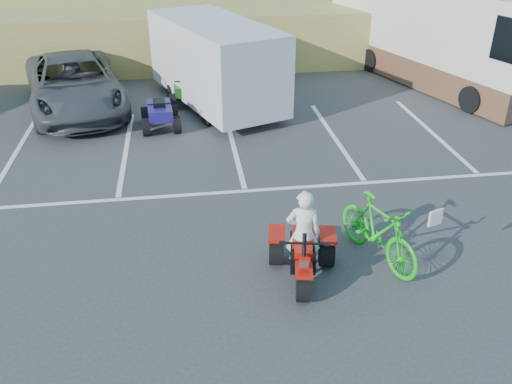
{
  "coord_description": "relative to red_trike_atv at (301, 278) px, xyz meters",
  "views": [
    {
      "loc": [
        -1.22,
        -7.8,
        5.6
      ],
      "look_at": [
        -0.03,
        0.52,
        1.0
      ],
      "focal_mm": 38.0,
      "sensor_mm": 36.0,
      "label": 1
    }
  ],
  "objects": [
    {
      "name": "quad_atv_green",
      "position": [
        -1.69,
        9.04,
        0.0
      ],
      "size": [
        1.07,
        1.39,
        0.87
      ],
      "primitive_type": null,
      "rotation": [
        0.0,
        0.0,
        0.06
      ],
      "color": "#135614",
      "rests_on": "ground"
    },
    {
      "name": "rv_motorhome",
      "position": [
        6.64,
        10.29,
        1.37
      ],
      "size": [
        4.87,
        9.02,
        3.15
      ],
      "rotation": [
        0.0,
        0.0,
        0.32
      ],
      "color": "silver",
      "rests_on": "ground"
    },
    {
      "name": "quad_atv_blue",
      "position": [
        -2.4,
        7.08,
        0.0
      ],
      "size": [
        1.11,
        1.43,
        0.89
      ],
      "primitive_type": null,
      "rotation": [
        0.0,
        0.0,
        0.07
      ],
      "color": "navy",
      "rests_on": "ground"
    },
    {
      "name": "rider",
      "position": [
        0.03,
        0.15,
        0.78
      ],
      "size": [
        0.63,
        0.48,
        1.57
      ],
      "primitive_type": "imported",
      "rotation": [
        0.0,
        0.0,
        2.95
      ],
      "color": "white",
      "rests_on": "ground"
    },
    {
      "name": "green_dirt_bike",
      "position": [
        1.39,
        0.34,
        0.59
      ],
      "size": [
        1.21,
        2.05,
        1.19
      ],
      "primitive_type": "imported",
      "rotation": [
        0.0,
        0.0,
        0.35
      ],
      "color": "#14BF19",
      "rests_on": "ground"
    },
    {
      "name": "ground",
      "position": [
        -0.56,
        0.74,
        0.0
      ],
      "size": [
        100.0,
        100.0,
        0.0
      ],
      "primitive_type": "plane",
      "color": "#353538",
      "rests_on": "ground"
    },
    {
      "name": "grass_embankment",
      "position": [
        -0.56,
        16.22,
        1.42
      ],
      "size": [
        40.0,
        8.5,
        3.1
      ],
      "color": "#9C8947",
      "rests_on": "ground"
    },
    {
      "name": "grey_pickup",
      "position": [
        -4.87,
        8.98,
        0.77
      ],
      "size": [
        3.8,
        5.98,
        1.54
      ],
      "primitive_type": "imported",
      "rotation": [
        0.0,
        0.0,
        0.24
      ],
      "color": "#42454A",
      "rests_on": "ground"
    },
    {
      "name": "red_trike_atv",
      "position": [
        0.0,
        0.0,
        0.0
      ],
      "size": [
        1.41,
        1.71,
        0.99
      ],
      "primitive_type": null,
      "rotation": [
        0.0,
        0.0,
        -0.19
      ],
      "color": "#B4150A",
      "rests_on": "ground"
    },
    {
      "name": "parking_stripes",
      "position": [
        0.31,
        4.81,
        0.0
      ],
      "size": [
        28.0,
        5.16,
        0.01
      ],
      "color": "white",
      "rests_on": "ground"
    },
    {
      "name": "cargo_trailer",
      "position": [
        -0.74,
        8.72,
        1.35
      ],
      "size": [
        3.87,
        5.74,
        2.49
      ],
      "rotation": [
        0.0,
        0.0,
        0.36
      ],
      "color": "silver",
      "rests_on": "ground"
    }
  ]
}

